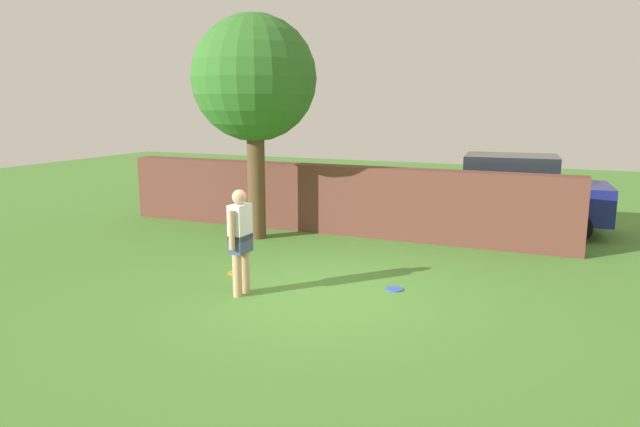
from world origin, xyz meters
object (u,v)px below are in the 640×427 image
(person, at_px, (240,237))
(frisbee_blue, at_px, (394,289))
(frisbee_orange, at_px, (236,273))
(car, at_px, (509,193))
(tree, at_px, (254,80))

(person, distance_m, frisbee_blue, 2.53)
(frisbee_orange, height_order, frisbee_blue, same)
(car, distance_m, frisbee_orange, 6.80)
(tree, relative_size, frisbee_blue, 17.34)
(frisbee_orange, bearing_deg, frisbee_blue, 4.61)
(person, height_order, frisbee_blue, person)
(tree, relative_size, frisbee_orange, 17.34)
(tree, distance_m, frisbee_blue, 5.48)
(person, bearing_deg, frisbee_blue, 120.52)
(person, height_order, frisbee_orange, person)
(car, bearing_deg, person, 58.23)
(tree, distance_m, frisbee_orange, 4.26)
(car, distance_m, frisbee_blue, 5.46)
(tree, height_order, person, tree)
(person, xyz_separation_m, car, (3.27, 6.39, -0.04))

